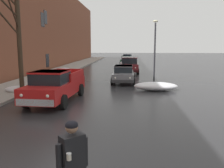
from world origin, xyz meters
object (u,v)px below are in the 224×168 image
Objects in this scene: street_lamp_post at (155,47)px; sedan_grey_parked_kerbside_close at (123,74)px; suv_maroon_parked_kerbside_mid at (129,64)px; sedan_green_queued_behind_truck at (126,60)px; sedan_darkblue_at_far_intersection at (127,58)px; pickup_truck_red_approaching_near_lane at (55,86)px; sedan_silver_parked_far_down_block at (127,63)px; pedestrian_with_coffee at (73,160)px; bare_tree_second_along_sidewalk at (18,32)px.

sedan_grey_parked_kerbside_close is at bearing -150.08° from street_lamp_post.
suv_maroon_parked_kerbside_mid is 0.86× the size of street_lamp_post.
sedan_grey_parked_kerbside_close is 0.98× the size of sedan_green_queued_behind_truck.
sedan_green_queued_behind_truck is at bearing -90.99° from sedan_darkblue_at_far_intersection.
pickup_truck_red_approaching_near_lane is at bearing -96.38° from sedan_darkblue_at_far_intersection.
pedestrian_with_coffee is (-0.61, -29.07, 0.29)m from sedan_silver_parked_far_down_block.
suv_maroon_parked_kerbside_mid reaches higher than pedestrian_with_coffee.
sedan_darkblue_at_far_intersection is at bearing 78.35° from bare_tree_second_along_sidewalk.
sedan_darkblue_at_far_intersection is at bearing 91.24° from suv_maroon_parked_kerbside_mid.
sedan_silver_parked_far_down_block is 0.78× the size of street_lamp_post.
suv_maroon_parked_kerbside_mid is at bearing -88.76° from sedan_darkblue_at_far_intersection.
sedan_silver_parked_far_down_block is 12.06m from sedan_darkblue_at_far_intersection.
pedestrian_with_coffee reaches higher than sedan_grey_parked_kerbside_close.
sedan_green_queued_behind_truck is 35.33m from pedestrian_with_coffee.
bare_tree_second_along_sidewalk is at bearing -141.74° from street_lamp_post.
bare_tree_second_along_sidewalk is 12.18m from pedestrian_with_coffee.
street_lamp_post is (2.70, 1.55, 2.22)m from sedan_grey_parked_kerbside_close.
street_lamp_post is (2.63, -23.69, 2.22)m from sedan_darkblue_at_far_intersection.
bare_tree_second_along_sidewalk is at bearing 119.12° from pedestrian_with_coffee.
sedan_grey_parked_kerbside_close is 0.81× the size of street_lamp_post.
sedan_darkblue_at_far_intersection is at bearing 90.16° from sedan_silver_parked_far_down_block.
sedan_grey_parked_kerbside_close is 0.94× the size of suv_maroon_parked_kerbside_mid.
pickup_truck_red_approaching_near_lane is at bearing -100.19° from sedan_silver_parked_far_down_block.
street_lamp_post is at bearing 29.92° from sedan_grey_parked_kerbside_close.
pedestrian_with_coffee is (-0.58, -41.12, 0.28)m from sedan_darkblue_at_far_intersection.
street_lamp_post is at bearing -81.33° from sedan_green_queued_behind_truck.
suv_maroon_parked_kerbside_mid is (6.74, 12.51, -2.87)m from bare_tree_second_along_sidewalk.
sedan_green_queued_behind_truck is 0.82× the size of street_lamp_post.
street_lamp_post reaches higher than sedan_green_queued_behind_truck.
street_lamp_post is (6.26, 8.73, 2.09)m from pickup_truck_red_approaching_near_lane.
suv_maroon_parked_kerbside_mid is at bearing 87.56° from pedestrian_with_coffee.
sedan_silver_parked_far_down_block is 2.31× the size of pedestrian_with_coffee.
sedan_grey_parked_kerbside_close is 7.01m from suv_maroon_parked_kerbside_mid.
bare_tree_second_along_sidewalk reaches higher than pedestrian_with_coffee.
bare_tree_second_along_sidewalk is 11.46m from street_lamp_post.
sedan_silver_parked_far_down_block is 29.08m from pedestrian_with_coffee.
pickup_truck_red_approaching_near_lane is 20.70m from sedan_silver_parked_far_down_block.
sedan_green_queued_behind_truck is 5.80m from sedan_darkblue_at_far_intersection.
street_lamp_post is at bearing -83.67° from sedan_darkblue_at_far_intersection.
street_lamp_post is at bearing -67.68° from suv_maroon_parked_kerbside_mid.
suv_maroon_parked_kerbside_mid is 2.57× the size of pedestrian_with_coffee.
pickup_truck_red_approaching_near_lane is at bearing -97.54° from sedan_green_queued_behind_truck.
sedan_darkblue_at_far_intersection is (0.10, 5.80, 0.00)m from sedan_green_queued_behind_truck.
pedestrian_with_coffee is (-0.48, -35.33, 0.28)m from sedan_green_queued_behind_truck.
pickup_truck_red_approaching_near_lane is (2.72, -1.65, -2.97)m from bare_tree_second_along_sidewalk.
sedan_darkblue_at_far_intersection is at bearing 89.01° from sedan_green_queued_behind_truck.
suv_maroon_parked_kerbside_mid is (0.47, 6.99, 0.24)m from sedan_grey_parked_kerbside_close.
bare_tree_second_along_sidewalk is 1.65× the size of sedan_green_queued_behind_truck.
sedan_darkblue_at_far_intersection is (-0.40, 18.26, -0.24)m from suv_maroon_parked_kerbside_mid.
sedan_green_queued_behind_truck is (-0.13, 6.26, 0.00)m from sedan_silver_parked_far_down_block.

